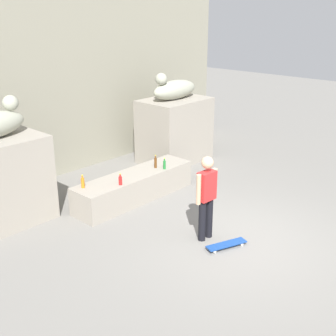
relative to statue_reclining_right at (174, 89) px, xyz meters
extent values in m
plane|color=slate|center=(-2.66, -4.08, -2.09)|extent=(40.00, 40.00, 0.00)
cube|color=gray|center=(-2.66, 1.72, 0.51)|extent=(11.92, 0.60, 5.19)
cube|color=gray|center=(0.04, 0.00, -1.19)|extent=(1.91, 1.35, 1.80)
sphere|color=#9DA08C|center=(-4.81, 0.09, 0.33)|extent=(0.32, 0.32, 0.32)
ellipsoid|color=#9DA08C|center=(0.04, 0.00, -0.02)|extent=(1.60, 0.57, 0.52)
sphere|color=#9DA08C|center=(-0.51, 0.00, 0.33)|extent=(0.32, 0.32, 0.32)
cube|color=gray|center=(-2.66, -1.18, -1.77)|extent=(3.13, 0.79, 0.63)
cylinder|color=black|center=(-3.13, -3.54, -1.68)|extent=(0.14, 0.14, 0.82)
cylinder|color=black|center=(-2.93, -3.55, -1.68)|extent=(0.14, 0.14, 0.82)
cube|color=#B22626|center=(-3.03, -3.54, -0.99)|extent=(0.37, 0.22, 0.56)
sphere|color=tan|center=(-3.03, -3.54, -0.53)|extent=(0.23, 0.23, 0.23)
cylinder|color=tan|center=(-3.25, -3.53, -1.00)|extent=(0.09, 0.09, 0.58)
cylinder|color=tan|center=(-2.80, -3.56, -1.00)|extent=(0.09, 0.09, 0.58)
cube|color=navy|center=(-3.04, -4.06, -2.02)|extent=(0.82, 0.47, 0.02)
cylinder|color=white|center=(-2.73, -4.10, -2.06)|extent=(0.06, 0.05, 0.06)
cylinder|color=white|center=(-2.79, -4.23, -2.06)|extent=(0.06, 0.05, 0.06)
cylinder|color=white|center=(-3.29, -3.89, -2.06)|extent=(0.06, 0.05, 0.06)
cylinder|color=white|center=(-3.35, -4.02, -2.06)|extent=(0.06, 0.05, 0.06)
cylinder|color=#593314|center=(-2.04, -1.25, -1.34)|extent=(0.06, 0.06, 0.24)
cylinder|color=#593314|center=(-2.04, -1.25, -1.19)|extent=(0.03, 0.03, 0.06)
cylinder|color=yellow|center=(-2.04, -1.25, -1.15)|extent=(0.03, 0.03, 0.01)
cylinder|color=orange|center=(-3.97, -0.98, -1.35)|extent=(0.07, 0.07, 0.22)
cylinder|color=orange|center=(-3.97, -0.98, -1.21)|extent=(0.03, 0.03, 0.06)
cylinder|color=yellow|center=(-3.97, -0.98, -1.18)|extent=(0.04, 0.04, 0.01)
cylinder|color=#1E722D|center=(-1.96, -1.46, -1.36)|extent=(0.06, 0.06, 0.20)
cylinder|color=#1E722D|center=(-1.96, -1.46, -1.23)|extent=(0.03, 0.03, 0.06)
cylinder|color=yellow|center=(-1.96, -1.46, -1.20)|extent=(0.03, 0.03, 0.01)
cylinder|color=red|center=(-3.32, -1.44, -1.37)|extent=(0.08, 0.08, 0.18)
cylinder|color=red|center=(-3.32, -1.44, -1.25)|extent=(0.03, 0.03, 0.06)
cylinder|color=yellow|center=(-3.32, -1.44, -1.21)|extent=(0.04, 0.04, 0.01)
camera|label=1|loc=(-9.15, -8.20, 2.16)|focal=47.53mm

